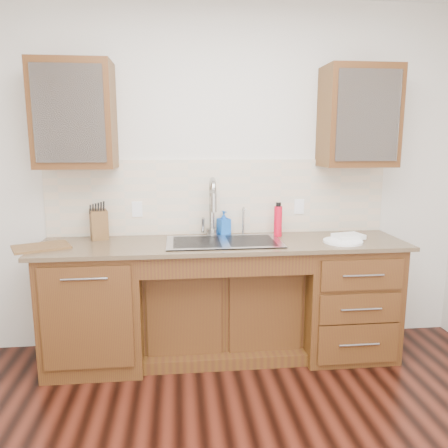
{
  "coord_description": "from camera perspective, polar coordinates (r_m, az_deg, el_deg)",
  "views": [
    {
      "loc": [
        -0.33,
        -1.7,
        1.64
      ],
      "look_at": [
        0.0,
        1.4,
        1.05
      ],
      "focal_mm": 35.0,
      "sensor_mm": 36.0,
      "label": 1
    }
  ],
  "objects": [
    {
      "name": "wall_back",
      "position": [
        3.53,
        -0.69,
        5.99
      ],
      "size": [
        4.0,
        0.1,
        2.7
      ],
      "primitive_type": "cube",
      "color": "silver",
      "rests_on": "ground"
    },
    {
      "name": "base_cabinet_left",
      "position": [
        3.42,
        -16.36,
        -10.28
      ],
      "size": [
        0.7,
        0.62,
        0.88
      ],
      "primitive_type": "cube",
      "color": "#593014",
      "rests_on": "ground"
    },
    {
      "name": "base_cabinet_center",
      "position": [
        3.5,
        -0.23,
        -10.93
      ],
      "size": [
        1.2,
        0.44,
        0.7
      ],
      "primitive_type": "cube",
      "color": "#593014",
      "rests_on": "ground"
    },
    {
      "name": "base_cabinet_right",
      "position": [
        3.6,
        15.33,
        -9.15
      ],
      "size": [
        0.7,
        0.62,
        0.88
      ],
      "primitive_type": "cube",
      "color": "#593014",
      "rests_on": "ground"
    },
    {
      "name": "countertop",
      "position": [
        3.23,
        -0.05,
        -2.62
      ],
      "size": [
        2.7,
        0.65,
        0.03
      ],
      "primitive_type": "cube",
      "color": "#84705B",
      "rests_on": "base_cabinet_left"
    },
    {
      "name": "backsplash",
      "position": [
        3.49,
        -0.59,
        3.54
      ],
      "size": [
        2.7,
        0.02,
        0.59
      ],
      "primitive_type": "cube",
      "color": "beige",
      "rests_on": "wall_back"
    },
    {
      "name": "sink",
      "position": [
        3.24,
        -0.02,
        -3.88
      ],
      "size": [
        0.84,
        0.46,
        0.19
      ],
      "primitive_type": "cube",
      "color": "#9E9EA5",
      "rests_on": "countertop"
    },
    {
      "name": "faucet",
      "position": [
        3.4,
        -1.6,
        1.72
      ],
      "size": [
        0.04,
        0.04,
        0.4
      ],
      "primitive_type": "cylinder",
      "color": "#999993",
      "rests_on": "countertop"
    },
    {
      "name": "filter_tap",
      "position": [
        3.45,
        2.53,
        0.5
      ],
      "size": [
        0.02,
        0.02,
        0.24
      ],
      "primitive_type": "cylinder",
      "color": "#999993",
      "rests_on": "countertop"
    },
    {
      "name": "upper_cabinet_left",
      "position": [
        3.37,
        -18.93,
        13.29
      ],
      "size": [
        0.55,
        0.34,
        0.75
      ],
      "primitive_type": "cube",
      "color": "#593014",
      "rests_on": "wall_back"
    },
    {
      "name": "upper_cabinet_right",
      "position": [
        3.57,
        17.16,
        13.21
      ],
      "size": [
        0.55,
        0.34,
        0.75
      ],
      "primitive_type": "cube",
      "color": "#593014",
      "rests_on": "wall_back"
    },
    {
      "name": "outlet_left",
      "position": [
        3.48,
        -11.28,
        1.91
      ],
      "size": [
        0.08,
        0.01,
        0.12
      ],
      "primitive_type": "cube",
      "color": "white",
      "rests_on": "backsplash"
    },
    {
      "name": "outlet_right",
      "position": [
        3.61,
        9.77,
        2.26
      ],
      "size": [
        0.08,
        0.01,
        0.12
      ],
      "primitive_type": "cube",
      "color": "white",
      "rests_on": "backsplash"
    },
    {
      "name": "soap_bottle",
      "position": [
        3.46,
        -0.03,
        0.15
      ],
      "size": [
        0.11,
        0.12,
        0.19
      ],
      "primitive_type": "imported",
      "rotation": [
        0.0,
        0.0,
        0.41
      ],
      "color": "blue",
      "rests_on": "countertop"
    },
    {
      "name": "water_bottle",
      "position": [
        3.43,
        7.06,
        0.35
      ],
      "size": [
        0.08,
        0.08,
        0.24
      ],
      "primitive_type": "cylinder",
      "rotation": [
        0.0,
        0.0,
        0.4
      ],
      "color": "red",
      "rests_on": "countertop"
    },
    {
      "name": "plate",
      "position": [
        3.33,
        15.27,
        -2.2
      ],
      "size": [
        0.36,
        0.36,
        0.02
      ],
      "primitive_type": "cylinder",
      "rotation": [
        0.0,
        0.0,
        0.28
      ],
      "color": "white",
      "rests_on": "countertop"
    },
    {
      "name": "dish_towel",
      "position": [
        3.4,
        15.93,
        -1.55
      ],
      "size": [
        0.24,
        0.19,
        0.03
      ],
      "primitive_type": "cube",
      "rotation": [
        0.0,
        0.0,
        0.23
      ],
      "color": "white",
      "rests_on": "plate"
    },
    {
      "name": "knife_block",
      "position": [
        3.47,
        -16.03,
        -0.0
      ],
      "size": [
        0.17,
        0.22,
        0.22
      ],
      "primitive_type": "cube",
      "rotation": [
        0.0,
        0.0,
        0.27
      ],
      "color": "olive",
      "rests_on": "countertop"
    },
    {
      "name": "cutting_board",
      "position": [
        3.3,
        -22.77,
        -2.78
      ],
      "size": [
        0.44,
        0.39,
        0.02
      ],
      "primitive_type": "cube",
      "rotation": [
        0.0,
        0.0,
        0.43
      ],
      "color": "olive",
      "rests_on": "countertop"
    },
    {
      "name": "cup_left_a",
      "position": [
        3.38,
        -20.37,
        12.3
      ],
      "size": [
        0.15,
        0.15,
        0.1
      ],
      "primitive_type": "imported",
      "rotation": [
        0.0,
        0.0,
        0.29
      ],
      "color": "white",
      "rests_on": "upper_cabinet_left"
    },
    {
      "name": "cup_left_b",
      "position": [
        3.35,
        -17.79,
        12.38
      ],
      "size": [
        0.12,
        0.12,
        0.08
      ],
      "primitive_type": "imported",
      "rotation": [
        0.0,
        0.0,
        -0.37
      ],
      "color": "silver",
      "rests_on": "upper_cabinet_left"
    },
    {
      "name": "cup_right_a",
      "position": [
        3.53,
        15.82,
        12.43
      ],
      "size": [
        0.15,
        0.15,
        0.09
      ],
      "primitive_type": "imported",
      "rotation": [
        0.0,
        0.0,
        0.43
      ],
      "color": "white",
      "rests_on": "upper_cabinet_right"
    },
    {
      "name": "cup_right_b",
      "position": [
        3.63,
        19.32,
        12.22
      ],
      "size": [
        0.12,
        0.12,
        0.1
      ],
      "primitive_type": "imported",
      "rotation": [
        0.0,
        0.0,
        -0.16
      ],
      "color": "white",
      "rests_on": "upper_cabinet_right"
    }
  ]
}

